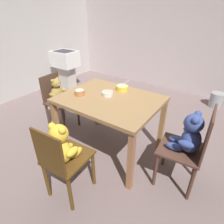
# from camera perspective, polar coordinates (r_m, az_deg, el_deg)

# --- Properties ---
(ground_plane) EXTENTS (5.20, 5.20, 0.04)m
(ground_plane) POSITION_cam_1_polar(r_m,az_deg,el_deg) (2.61, -0.64, -11.26)
(ground_plane) COLOR #746160
(wall_rear) EXTENTS (5.20, 0.08, 2.95)m
(wall_rear) POSITION_cam_1_polar(r_m,az_deg,el_deg) (4.33, 21.39, 25.05)
(wall_rear) COLOR beige
(wall_rear) RESTS_ON ground_plane
(dining_table) EXTENTS (1.15, 0.88, 0.76)m
(dining_table) POSITION_cam_1_polar(r_m,az_deg,el_deg) (2.22, -0.73, 2.21)
(dining_table) COLOR #957047
(dining_table) RESTS_ON ground_plane
(teddy_chair_near_left) EXTENTS (0.41, 0.41, 0.84)m
(teddy_chair_near_left) POSITION_cam_1_polar(r_m,az_deg,el_deg) (2.88, -16.09, 4.82)
(teddy_chair_near_left) COLOR #4C3427
(teddy_chair_near_left) RESTS_ON ground_plane
(teddy_chair_near_front) EXTENTS (0.39, 0.43, 0.85)m
(teddy_chair_near_front) POSITION_cam_1_polar(r_m,az_deg,el_deg) (1.76, -14.90, -11.28)
(teddy_chair_near_front) COLOR #543714
(teddy_chair_near_front) RESTS_ON ground_plane
(teddy_chair_near_right) EXTENTS (0.44, 0.44, 0.92)m
(teddy_chair_near_right) POSITION_cam_1_polar(r_m,az_deg,el_deg) (1.94, 22.43, -7.75)
(teddy_chair_near_right) COLOR #4E3126
(teddy_chair_near_right) RESTS_ON ground_plane
(porridge_bowl_white_center) EXTENTS (0.13, 0.13, 0.05)m
(porridge_bowl_white_center) POSITION_cam_1_polar(r_m,az_deg,el_deg) (2.24, -1.38, 5.66)
(porridge_bowl_white_center) COLOR silver
(porridge_bowl_white_center) RESTS_ON dining_table
(porridge_bowl_terracotta_near_left) EXTENTS (0.12, 0.12, 0.06)m
(porridge_bowl_terracotta_near_left) POSITION_cam_1_polar(r_m,az_deg,el_deg) (2.28, -9.82, 5.91)
(porridge_bowl_terracotta_near_left) COLOR #BB7749
(porridge_bowl_terracotta_near_left) RESTS_ON dining_table
(porridge_bowl_yellow_far_center) EXTENTS (0.15, 0.15, 0.14)m
(porridge_bowl_yellow_far_center) POSITION_cam_1_polar(r_m,az_deg,el_deg) (2.38, 3.18, 7.34)
(porridge_bowl_yellow_far_center) COLOR yellow
(porridge_bowl_yellow_far_center) RESTS_ON dining_table
(sink_basin) EXTENTS (0.53, 0.42, 0.84)m
(sink_basin) POSITION_cam_1_polar(r_m,az_deg,el_deg) (4.40, -13.94, 13.85)
(sink_basin) COLOR #B7B2A8
(sink_basin) RESTS_ON ground_plane
(metal_pail) EXTENTS (0.23, 0.23, 0.27)m
(metal_pail) POSITION_cam_1_polar(r_m,az_deg,el_deg) (4.07, 29.14, 3.28)
(metal_pail) COLOR #93969B
(metal_pail) RESTS_ON ground_plane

